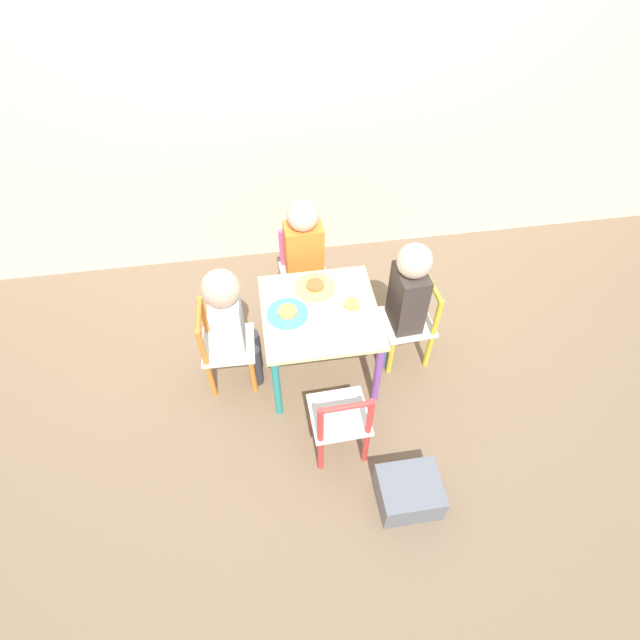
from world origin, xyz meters
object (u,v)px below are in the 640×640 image
object	(u,v)px
plate_right	(352,306)
child_left	(230,318)
chair_yellow	(411,323)
plate_back	(315,286)
storage_bin	(409,492)
plate_left	(287,313)
child_right	(405,296)
chair_pink	(303,274)
child_back	(304,252)
kids_table	(320,320)
chair_orange	(224,347)
chair_red	(340,421)

from	to	relation	value
plate_right	child_left	bearing A→B (deg)	178.69
chair_yellow	plate_back	bearing A→B (deg)	-108.12
plate_back	storage_bin	world-z (taller)	plate_back
plate_right	storage_bin	bearing A→B (deg)	-81.40
plate_left	child_left	bearing A→B (deg)	177.18
chair_yellow	child_right	size ratio (longest dim) A/B	0.66
chair_pink	child_right	size ratio (longest dim) A/B	0.66
plate_back	child_back	bearing A→B (deg)	93.98
plate_back	kids_table	bearing A→B (deg)	-90.00
child_left	storage_bin	bearing A→B (deg)	-136.86
plate_left	storage_bin	world-z (taller)	plate_left
chair_orange	child_left	world-z (taller)	child_left
chair_yellow	plate_right	bearing A→B (deg)	-88.37
chair_red	storage_bin	bearing A→B (deg)	128.86
storage_bin	kids_table	bearing A→B (deg)	109.32
plate_left	chair_pink	bearing A→B (deg)	74.47
chair_orange	chair_pink	size ratio (longest dim) A/B	1.00
chair_red	child_right	size ratio (longest dim) A/B	0.66
chair_red	storage_bin	xyz separation A→B (m)	(0.26, -0.30, -0.17)
child_left	plate_left	distance (m)	0.27
chair_pink	child_left	size ratio (longest dim) A/B	0.68
kids_table	child_right	xyz separation A→B (m)	(0.43, 0.03, 0.08)
kids_table	child_back	distance (m)	0.44
chair_orange	chair_pink	xyz separation A→B (m)	(0.47, 0.47, 0.00)
storage_bin	child_right	bearing A→B (deg)	79.39
kids_table	chair_red	distance (m)	0.51
child_left	plate_right	bearing A→B (deg)	-89.52
child_left	child_right	world-z (taller)	child_right
child_back	plate_back	bearing A→B (deg)	-88.54
plate_back	plate_right	xyz separation A→B (m)	(0.16, -0.16, 0.00)
storage_bin	plate_right	bearing A→B (deg)	98.60
plate_left	plate_right	bearing A→B (deg)	-0.00
child_back	plate_back	distance (m)	0.27
chair_red	plate_left	xyz separation A→B (m)	(-0.17, 0.49, 0.22)
chair_orange	child_back	xyz separation A→B (m)	(0.47, 0.41, 0.21)
child_right	plate_back	size ratio (longest dim) A/B	3.95
chair_orange	chair_red	size ratio (longest dim) A/B	1.00
chair_orange	plate_back	world-z (taller)	chair_orange
chair_yellow	plate_right	world-z (taller)	chair_yellow
chair_red	plate_back	world-z (taller)	chair_red
chair_red	child_left	world-z (taller)	child_left
child_back	storage_bin	xyz separation A→B (m)	(0.30, -1.22, -0.39)
chair_red	child_back	world-z (taller)	child_back
kids_table	storage_bin	bearing A→B (deg)	-70.68
chair_pink	plate_left	xyz separation A→B (m)	(-0.14, -0.49, 0.22)
child_right	chair_pink	bearing A→B (deg)	-139.19
chair_pink	chair_red	bearing A→B (deg)	-90.27
child_right	chair_orange	bearing A→B (deg)	-92.78
chair_red	plate_right	world-z (taller)	chair_red
child_left	plate_right	distance (m)	0.59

